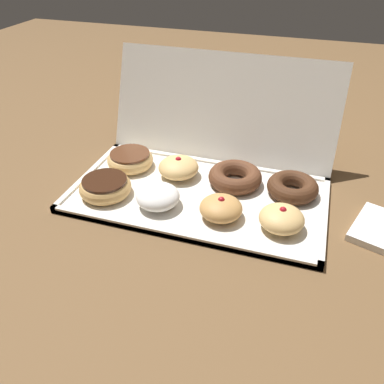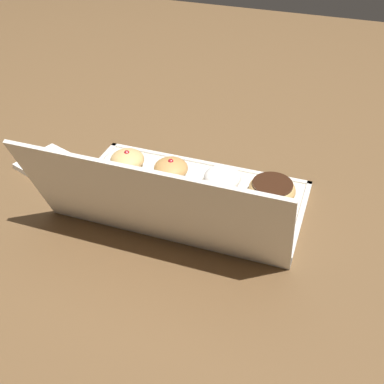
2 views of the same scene
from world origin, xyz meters
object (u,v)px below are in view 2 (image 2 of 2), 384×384
Objects in this scene: powdered_filled_donut_1 at (222,178)px; chocolate_cake_ring_donut_7 at (102,188)px; chocolate_frosted_donut_4 at (260,222)px; donut_box at (188,196)px; chocolate_cake_ring_donut_6 at (151,199)px; napkin_stack at (49,164)px; jelly_filled_donut_3 at (127,160)px; jelly_filled_donut_5 at (206,208)px; chocolate_frosted_donut_0 at (272,189)px; jelly_filled_donut_2 at (171,168)px.

powdered_filled_donut_1 reaches higher than chocolate_cake_ring_donut_7.
chocolate_frosted_donut_4 is at bearing -179.73° from chocolate_cake_ring_donut_7.
chocolate_frosted_donut_4 is at bearing 134.05° from powdered_filled_donut_1.
chocolate_cake_ring_donut_6 is at bearing 43.69° from donut_box.
chocolate_cake_ring_donut_6 reaches higher than donut_box.
chocolate_frosted_donut_4 is 0.84× the size of napkin_stack.
jelly_filled_donut_3 is at bearing -46.52° from chocolate_cake_ring_donut_6.
napkin_stack is at bearing -1.01° from donut_box.
donut_box is 0.20m from chocolate_frosted_donut_4.
chocolate_frosted_donut_4 is at bearing 161.94° from jelly_filled_donut_3.
donut_box is at bearing 178.99° from napkin_stack.
jelly_filled_donut_5 is (-0.25, 0.12, 0.00)m from jelly_filled_donut_3.
donut_box is 4.98× the size of chocolate_frosted_donut_4.
chocolate_frosted_donut_4 is at bearing 89.74° from chocolate_frosted_donut_0.
chocolate_frosted_donut_0 reaches higher than donut_box.
powdered_filled_donut_1 is at bearing -90.67° from jelly_filled_donut_5.
donut_box is 5.88× the size of jelly_filled_donut_5.
jelly_filled_donut_3 is at bearing -18.06° from chocolate_frosted_donut_4.
jelly_filled_donut_2 is 0.12m from jelly_filled_donut_3.
powdered_filled_donut_1 is 0.17m from chocolate_frosted_donut_4.
jelly_filled_donut_2 is 0.66× the size of napkin_stack.
chocolate_frosted_donut_0 is 1.01× the size of chocolate_cake_ring_donut_7.
powdered_filled_donut_1 is 0.25m from jelly_filled_donut_3.
chocolate_cake_ring_donut_7 is (0.13, -0.00, -0.00)m from chocolate_cake_ring_donut_6.
donut_box is 0.10m from powdered_filled_donut_1.
jelly_filled_donut_5 is at bearing -178.77° from chocolate_cake_ring_donut_7.
napkin_stack is (0.57, 0.05, -0.02)m from chocolate_frosted_donut_0.
powdered_filled_donut_1 is at bearing -178.98° from jelly_filled_donut_3.
chocolate_cake_ring_donut_7 is 0.85× the size of napkin_stack.
jelly_filled_donut_5 reaches higher than napkin_stack.
chocolate_frosted_donut_0 is at bearing -174.55° from napkin_stack.
donut_box is at bearing -18.17° from chocolate_frosted_donut_4.
chocolate_cake_ring_donut_7 reaches higher than napkin_stack.
powdered_filled_donut_1 is 0.82× the size of chocolate_cake_ring_donut_7.
napkin_stack is (0.32, 0.06, -0.02)m from jelly_filled_donut_2.
chocolate_frosted_donut_4 is at bearing 154.09° from jelly_filled_donut_2.
jelly_filled_donut_5 reaches higher than jelly_filled_donut_2.
napkin_stack is (0.57, -0.07, -0.02)m from chocolate_frosted_donut_4.
jelly_filled_donut_5 is (0.00, 0.12, -0.00)m from powdered_filled_donut_1.
jelly_filled_donut_2 is at bearing -25.91° from chocolate_frosted_donut_4.
napkin_stack is at bearing 9.83° from jelly_filled_donut_2.
donut_box is at bearing 137.36° from jelly_filled_donut_2.
chocolate_frosted_donut_0 is at bearing -161.87° from chocolate_cake_ring_donut_7.
chocolate_cake_ring_donut_6 is at bearing 3.04° from jelly_filled_donut_5.
chocolate_frosted_donut_0 is at bearing 178.58° from powdered_filled_donut_1.
jelly_filled_donut_5 reaches higher than chocolate_cake_ring_donut_7.
chocolate_cake_ring_donut_6 is 0.92× the size of napkin_stack.
powdered_filled_donut_1 is at bearing -45.95° from chocolate_frosted_donut_4.
chocolate_frosted_donut_0 is 0.25m from jelly_filled_donut_2.
napkin_stack is (0.19, -0.07, -0.02)m from chocolate_cake_ring_donut_7.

